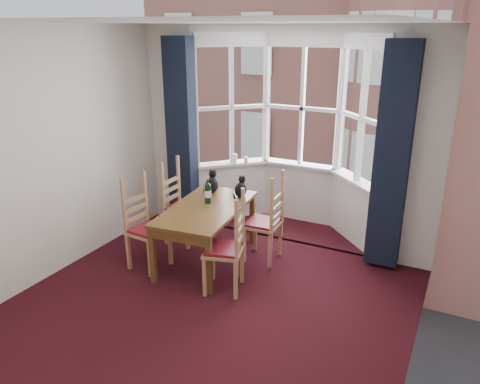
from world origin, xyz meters
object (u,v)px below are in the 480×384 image
Objects in this scene: dining_table at (206,213)px; cat_right at (241,189)px; wine_bottle at (208,192)px; chair_right_near at (232,251)px; chair_left_near at (143,229)px; chair_right_far at (270,225)px; candle_short at (246,160)px; cat_left at (212,184)px; chair_left_far at (178,208)px; candle_tall at (235,158)px.

cat_right is at bearing 67.91° from dining_table.
chair_right_near is at bearing -43.01° from wine_bottle.
chair_right_near is at bearing -1.44° from chair_left_near.
cat_right reaches higher than dining_table.
chair_right_far is at bearing 28.02° from dining_table.
candle_short is (0.47, 1.85, 0.45)m from chair_left_near.
chair_left_near is 1.00× the size of chair_right_far.
wine_bottle is at bearing -66.94° from cat_left.
chair_right_far is at bearing 83.95° from chair_right_near.
dining_table is at bearing 34.58° from chair_left_near.
chair_left_near and chair_left_far have the same top height.
chair_right_far is 6.80× the size of candle_tall.
chair_right_far is 3.33× the size of cat_right.
cat_right is (-0.47, 0.15, 0.35)m from chair_right_far.
chair_left_near reaches higher than dining_table.
cat_right is at bearing 4.16° from cat_left.
cat_left is at bearing 129.74° from chair_right_near.
cat_left is at bearing -82.04° from candle_tall.
candle_tall is at bearing 116.39° from chair_right_near.
chair_left_near is at bearing -115.18° from cat_left.
cat_left is at bearing 64.82° from chair_left_near.
chair_left_near is 1.54m from chair_right_far.
chair_right_near is 0.83m from chair_right_far.
candle_tall is (0.33, 1.04, 0.47)m from chair_left_far.
chair_right_far is 0.96m from cat_left.
chair_right_far is (1.31, 0.80, 0.00)m from chair_left_near.
candle_short reaches higher than chair_right_far.
chair_left_far is 6.80× the size of candle_tall.
wine_bottle is (0.58, 0.57, 0.39)m from chair_left_near.
candle_short is (0.50, 1.07, 0.45)m from chair_left_far.
chair_right_far is at bearing -7.99° from cat_left.
cat_right is at bearing 162.03° from chair_right_far.
cat_left is 3.07× the size of candle_short.
chair_left_far reaches higher than dining_table.
cat_left reaches higher than chair_right_near.
candle_tall is at bearing 102.45° from wine_bottle.
candle_tall reaches higher than chair_left_far.
candle_tall is (-0.92, 1.85, 0.47)m from chair_right_near.
cat_left is (0.43, 0.92, 0.36)m from chair_left_near.
cat_right reaches higher than candle_short.
candle_short reaches higher than dining_table.
dining_table is 5.65× the size of cat_right.
chair_right_near is (0.59, -0.47, -0.16)m from dining_table.
candle_short is at bearing 94.89° from wine_bottle.
chair_left_far is 0.75m from wine_bottle.
dining_table is 0.76m from chair_left_far.
candle_short reaches higher than chair_right_near.
candle_short is at bearing 75.61° from chair_left_near.
chair_right_far is at bearing -51.39° from candle_short.
dining_table is at bearing -67.84° from cat_left.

